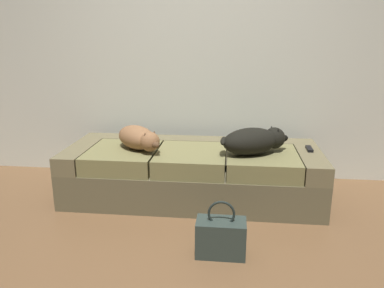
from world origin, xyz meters
The scene contains 7 objects.
ground_plane centered at (0.00, 0.00, 0.00)m, with size 10.00×10.00×0.00m, color brown.
back_wall centered at (0.00, 1.77, 1.40)m, with size 6.40×0.10×2.80m, color silver.
couch centered at (0.00, 1.13, 0.22)m, with size 2.16×0.85×0.45m.
dog_tan centered at (-0.45, 1.05, 0.55)m, with size 0.49×0.48×0.20m.
dog_dark centered at (0.52, 1.03, 0.56)m, with size 0.60×0.46×0.22m.
tv_remote centered at (0.98, 1.18, 0.46)m, with size 0.04×0.15×0.02m, color black.
handbag centered at (0.28, 0.23, 0.13)m, with size 0.32×0.18×0.38m.
Camera 1 is at (0.34, -1.95, 1.37)m, focal length 35.25 mm.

